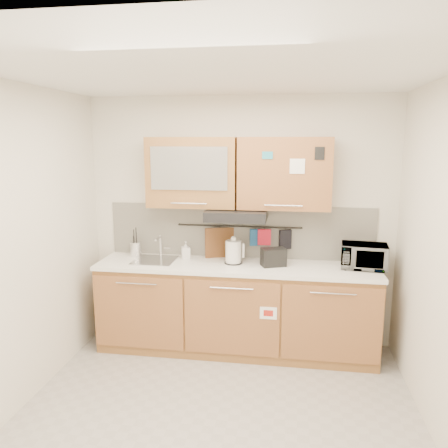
% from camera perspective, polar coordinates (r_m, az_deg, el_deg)
% --- Properties ---
extents(floor, '(3.20, 3.20, 0.00)m').
position_cam_1_polar(floor, '(3.74, -1.01, -24.22)').
color(floor, '#9E9993').
rests_on(floor, ground).
extents(ceiling, '(3.20, 3.20, 0.00)m').
position_cam_1_polar(ceiling, '(3.09, -1.18, 19.27)').
color(ceiling, white).
rests_on(ceiling, wall_back).
extents(wall_back, '(3.20, 0.00, 3.20)m').
position_cam_1_polar(wall_back, '(4.62, 2.05, 0.29)').
color(wall_back, silver).
rests_on(wall_back, ground).
extents(wall_left, '(0.00, 3.00, 3.00)m').
position_cam_1_polar(wall_left, '(3.78, -25.79, -3.20)').
color(wall_left, silver).
rests_on(wall_left, ground).
extents(base_cabinet, '(2.80, 0.64, 0.88)m').
position_cam_1_polar(base_cabinet, '(4.58, 1.52, -11.48)').
color(base_cabinet, '#A06D38').
rests_on(base_cabinet, floor).
extents(countertop, '(2.82, 0.62, 0.04)m').
position_cam_1_polar(countertop, '(4.42, 1.55, -5.55)').
color(countertop, white).
rests_on(countertop, base_cabinet).
extents(backsplash, '(2.80, 0.02, 0.56)m').
position_cam_1_polar(backsplash, '(4.63, 2.02, -0.95)').
color(backsplash, silver).
rests_on(backsplash, countertop).
extents(upper_cabinets, '(1.82, 0.37, 0.70)m').
position_cam_1_polar(upper_cabinets, '(4.38, 1.77, 6.71)').
color(upper_cabinets, '#A06D38').
rests_on(upper_cabinets, wall_back).
extents(range_hood, '(0.60, 0.46, 0.10)m').
position_cam_1_polar(range_hood, '(4.36, 1.68, 1.25)').
color(range_hood, black).
rests_on(range_hood, upper_cabinets).
extents(sink, '(0.42, 0.40, 0.26)m').
position_cam_1_polar(sink, '(4.60, -9.00, -4.68)').
color(sink, silver).
rests_on(sink, countertop).
extents(utensil_rail, '(1.30, 0.02, 0.02)m').
position_cam_1_polar(utensil_rail, '(4.58, 1.97, -0.31)').
color(utensil_rail, black).
rests_on(utensil_rail, backsplash).
extents(utensil_crock, '(0.14, 0.14, 0.31)m').
position_cam_1_polar(utensil_crock, '(4.80, -11.43, -3.19)').
color(utensil_crock, silver).
rests_on(utensil_crock, countertop).
extents(kettle, '(0.21, 0.21, 0.28)m').
position_cam_1_polar(kettle, '(4.42, 1.25, -3.75)').
color(kettle, silver).
rests_on(kettle, countertop).
extents(toaster, '(0.27, 0.22, 0.18)m').
position_cam_1_polar(toaster, '(4.36, 6.48, -4.30)').
color(toaster, black).
rests_on(toaster, countertop).
extents(microwave, '(0.46, 0.34, 0.24)m').
position_cam_1_polar(microwave, '(4.47, 17.82, -4.03)').
color(microwave, '#999999').
rests_on(microwave, countertop).
extents(soap_bottle, '(0.11, 0.11, 0.19)m').
position_cam_1_polar(soap_bottle, '(4.61, -5.02, -3.43)').
color(soap_bottle, '#999999').
rests_on(soap_bottle, countertop).
extents(cutting_board, '(0.30, 0.13, 0.38)m').
position_cam_1_polar(cutting_board, '(4.64, -0.57, -2.85)').
color(cutting_board, brown).
rests_on(cutting_board, utensil_rail).
extents(oven_mitt, '(0.11, 0.06, 0.18)m').
position_cam_1_polar(oven_mitt, '(4.57, 4.05, -1.75)').
color(oven_mitt, '#1D4F85').
rests_on(oven_mitt, utensil_rail).
extents(dark_pouch, '(0.13, 0.09, 0.20)m').
position_cam_1_polar(dark_pouch, '(4.56, 7.99, -2.01)').
color(dark_pouch, black).
rests_on(dark_pouch, utensil_rail).
extents(pot_holder, '(0.14, 0.03, 0.17)m').
position_cam_1_polar(pot_holder, '(4.56, 5.28, -1.72)').
color(pot_holder, red).
rests_on(pot_holder, utensil_rail).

